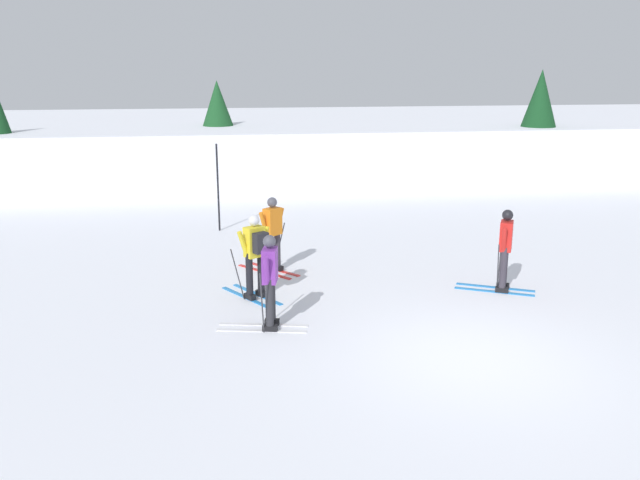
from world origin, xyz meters
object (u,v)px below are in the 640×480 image
object	(u,v)px
skier_yellow	(255,253)
trail_marker_pole	(218,188)
skier_red	(505,248)
skier_purple	(270,279)
skier_orange	(272,233)
conifer_far_centre	(218,121)
conifer_far_left	(539,117)

from	to	relation	value
skier_yellow	trail_marker_pole	size ratio (longest dim) A/B	0.71
skier_red	skier_purple	world-z (taller)	same
skier_orange	conifer_far_centre	distance (m)	12.26
skier_yellow	conifer_far_left	size ratio (longest dim) A/B	0.40
skier_red	conifer_far_left	distance (m)	13.57
skier_orange	skier_red	size ratio (longest dim) A/B	1.00
skier_yellow	conifer_far_centre	bearing A→B (deg)	93.07
skier_orange	skier_purple	size ratio (longest dim) A/B	1.00
skier_yellow	skier_red	bearing A→B (deg)	-2.72
skier_purple	conifer_far_left	world-z (taller)	conifer_far_left
skier_red	trail_marker_pole	size ratio (longest dim) A/B	0.71
skier_yellow	skier_red	size ratio (longest dim) A/B	1.00
trail_marker_pole	conifer_far_left	world-z (taller)	conifer_far_left
trail_marker_pole	conifer_far_left	size ratio (longest dim) A/B	0.56
skier_yellow	trail_marker_pole	distance (m)	5.78
skier_yellow	trail_marker_pole	bearing A→B (deg)	97.39
skier_orange	skier_red	bearing A→B (deg)	-22.83
conifer_far_left	conifer_far_centre	world-z (taller)	conifer_far_left
skier_purple	trail_marker_pole	world-z (taller)	trail_marker_pole
skier_orange	conifer_far_centre	xyz separation A→B (m)	(-1.20, 12.12, 1.42)
skier_red	conifer_far_left	size ratio (longest dim) A/B	0.40
skier_purple	trail_marker_pole	size ratio (longest dim) A/B	0.71
skier_orange	conifer_far_centre	bearing A→B (deg)	95.65
trail_marker_pole	conifer_far_left	xyz separation A→B (m)	(12.09, 5.94, 1.31)
skier_red	trail_marker_pole	world-z (taller)	trail_marker_pole
skier_red	conifer_far_centre	bearing A→B (deg)	112.36
skier_red	skier_purple	bearing A→B (deg)	-164.49
skier_red	skier_purple	distance (m)	5.05
skier_red	trail_marker_pole	xyz separation A→B (m)	(-5.78, 5.97, 0.29)
trail_marker_pole	conifer_far_centre	world-z (taller)	conifer_far_centre
skier_orange	skier_yellow	size ratio (longest dim) A/B	1.00
skier_orange	skier_purple	bearing A→B (deg)	-95.02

